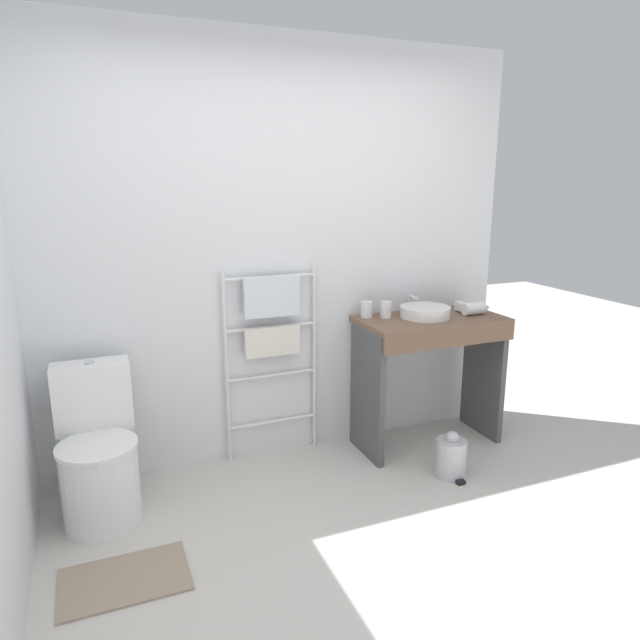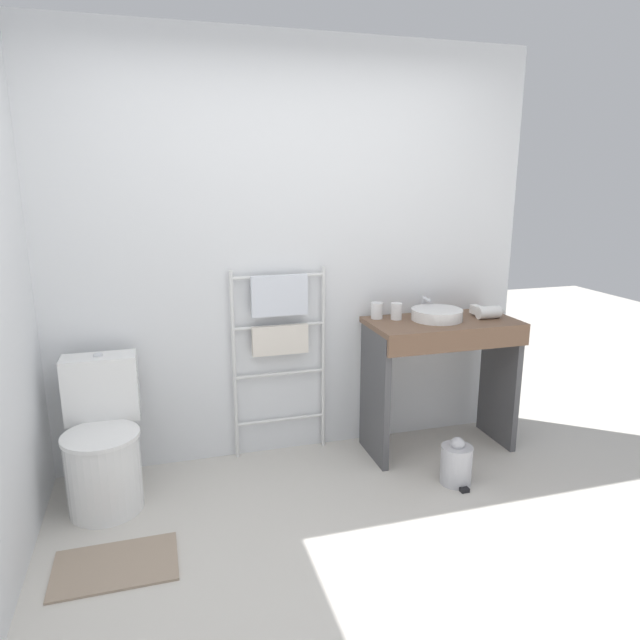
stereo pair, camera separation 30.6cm
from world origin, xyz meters
name	(u,v)px [view 1 (the left image)]	position (x,y,z in m)	size (l,w,h in m)	color
ground_plane	(400,603)	(0.00, 0.00, 0.00)	(12.00, 12.00, 0.00)	beige
wall_back	(277,255)	(0.00, 1.61, 1.29)	(3.17, 0.12, 2.58)	silver
toilet	(98,457)	(-1.14, 1.18, 0.33)	(0.40, 0.56, 0.81)	white
towel_radiator	(272,329)	(-0.08, 1.49, 0.85)	(0.61, 0.06, 1.22)	silver
vanity_counter	(430,360)	(0.93, 1.26, 0.59)	(0.95, 0.49, 0.88)	brown
sink_basin	(425,311)	(0.90, 1.29, 0.92)	(0.32, 0.32, 0.07)	white
faucet	(411,301)	(0.90, 1.47, 0.95)	(0.02, 0.10, 0.11)	silver
cup_near_wall	(367,309)	(0.55, 1.44, 0.93)	(0.08, 0.08, 0.10)	white
cup_near_edge	(386,310)	(0.66, 1.38, 0.93)	(0.07, 0.07, 0.11)	white
hair_dryer	(474,308)	(1.25, 1.25, 0.92)	(0.20, 0.18, 0.08)	white
trash_bin	(451,457)	(0.82, 0.82, 0.13)	(0.18, 0.22, 0.29)	#B7B7BC
bath_mat	(125,579)	(-1.07, 0.59, 0.01)	(0.56, 0.36, 0.01)	gray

